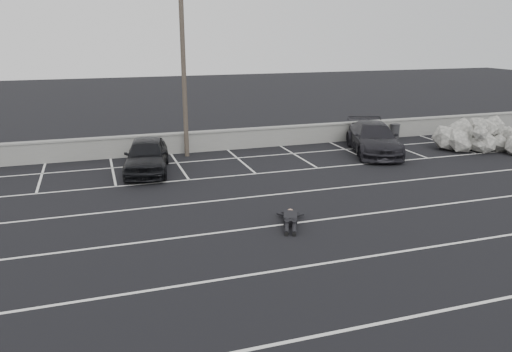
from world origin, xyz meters
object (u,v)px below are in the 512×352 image
object	(u,v)px
car_left	(147,155)
riprap_pile	(478,139)
trash_bin	(395,131)
utility_pole	(184,68)
person	(290,214)
car_right	(374,138)

from	to	relation	value
car_left	riprap_pile	distance (m)	17.23
trash_bin	riprap_pile	distance (m)	4.60
utility_pole	riprap_pile	world-z (taller)	utility_pole
riprap_pile	person	bearing A→B (deg)	-153.80
car_left	riprap_pile	bearing A→B (deg)	6.70
car_left	person	world-z (taller)	car_left
car_left	person	bearing A→B (deg)	-53.28
car_left	person	distance (m)	8.54
car_right	utility_pole	distance (m)	10.20
riprap_pile	car_left	bearing A→B (deg)	176.56
car_left	car_right	size ratio (longest dim) A/B	0.85
trash_bin	person	bearing A→B (deg)	-136.10
person	riprap_pile	bearing A→B (deg)	48.13
trash_bin	riprap_pile	size ratio (longest dim) A/B	0.16
car_right	utility_pole	bearing A→B (deg)	-176.28
trash_bin	riprap_pile	world-z (taller)	riprap_pile
car_left	utility_pole	size ratio (longest dim) A/B	0.52
trash_bin	person	xyz separation A→B (m)	(-10.78, -10.37, -0.19)
car_left	trash_bin	distance (m)	14.85
trash_bin	car_left	bearing A→B (deg)	-169.31
car_right	person	bearing A→B (deg)	-117.04
car_right	riprap_pile	bearing A→B (deg)	8.19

